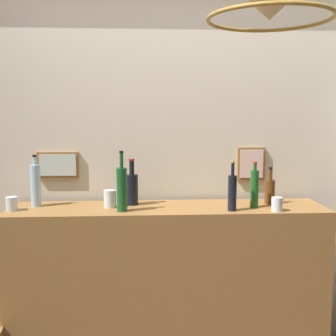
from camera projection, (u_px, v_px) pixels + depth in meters
The scene contains 11 objects.
panelled_rear_partition at pixel (165, 154), 2.84m from camera, with size 3.23×0.15×2.59m.
bar_shelf_unit at pixel (168, 289), 2.67m from camera, with size 1.96×0.42×1.07m, color olive.
liquor_bottle_gin at pixel (270, 191), 2.68m from camera, with size 0.06×0.06×0.24m.
liquor_bottle_whiskey at pixel (36, 185), 2.60m from camera, with size 0.06×0.06×0.32m.
liquor_bottle_vermouth at pixel (232, 192), 2.49m from camera, with size 0.05×0.05×0.30m.
liquor_bottle_amaro at pixel (132, 188), 2.65m from camera, with size 0.08×0.08×0.29m.
liquor_bottle_port at pixel (122, 188), 2.47m from camera, with size 0.06×0.06×0.36m.
liquor_bottle_bourbon at pixel (254, 188), 2.57m from camera, with size 0.05×0.05×0.28m.
glass_tumbler_rocks at pixel (12, 204), 2.49m from camera, with size 0.07×0.07×0.08m.
glass_tumbler_highball at pixel (277, 204), 2.48m from camera, with size 0.07×0.07×0.08m.
glass_tumbler_shot at pixel (110, 199), 2.58m from camera, with size 0.07×0.07×0.11m.
Camera 1 is at (-0.14, -1.73, 1.65)m, focal length 44.86 mm.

